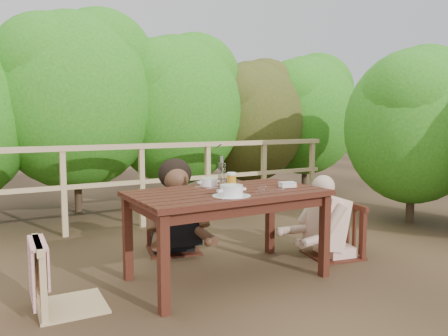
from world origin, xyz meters
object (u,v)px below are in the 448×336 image
chair_left (69,241)px  soup_far (209,183)px  bottle (222,173)px  tumbler (262,191)px  diner_right (336,189)px  soup_near (231,191)px  table (227,235)px  woman (172,180)px  beer_glass (231,182)px  butter_tub (287,185)px  chair_right (333,207)px  chair_far (173,202)px

chair_left → soup_far: bearing=-76.3°
bottle → tumbler: 0.45m
diner_right → bottle: (-1.16, 0.16, 0.21)m
soup_near → tumbler: bearing=-13.4°
diner_right → tumbler: bearing=115.9°
table → bottle: (0.03, 0.14, 0.49)m
soup_far → bottle: bearing=-74.7°
table → diner_right: diner_right is taller
woman → soup_near: size_ratio=4.89×
chair_left → beer_glass: (1.28, -0.02, 0.32)m
chair_left → bottle: size_ratio=3.31×
soup_far → beer_glass: (0.08, -0.25, 0.03)m
butter_tub → chair_right: bearing=22.1°
woman → beer_glass: 0.89m
diner_right → soup_near: diner_right is taller
butter_tub → chair_left: bearing=-170.6°
beer_glass → butter_tub: beer_glass is taller
tumbler → bottle: bearing=104.3°
diner_right → soup_far: diner_right is taller
chair_right → tumbler: size_ratio=12.13×
beer_glass → tumbler: (0.07, -0.33, -0.04)m
chair_right → chair_far: bearing=-114.9°
table → chair_left: 1.22m
table → soup_far: soup_far is taller
diner_right → soup_far: (-1.20, 0.31, 0.11)m
diner_right → soup_far: 1.24m
woman → chair_far: bearing=103.2°
table → soup_far: size_ratio=6.06×
chair_far → beer_glass: (0.15, -0.85, 0.30)m
butter_tub → beer_glass: bearing=177.5°
chair_far → tumbler: bearing=-66.1°
chair_right → diner_right: diner_right is taller
chair_left → chair_right: chair_right is taller
soup_far → butter_tub: size_ratio=1.93×
chair_left → chair_far: chair_far is taller
tumbler → diner_right: bearing=14.4°
table → soup_near: 0.47m
beer_glass → butter_tub: bearing=-17.1°
chair_left → butter_tub: bearing=-92.4°
chair_far → woman: 0.22m
soup_near → beer_glass: beer_glass is taller
woman → diner_right: bearing=156.8°
table → bottle: 0.52m
chair_far → soup_near: size_ratio=3.39×
diner_right → beer_glass: size_ratio=8.46×
table → soup_far: 0.49m
beer_glass → bottle: bearing=111.0°
chair_right → woman: 1.57m
chair_far → soup_far: bearing=-70.0°
soup_near → butter_tub: size_ratio=2.20×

